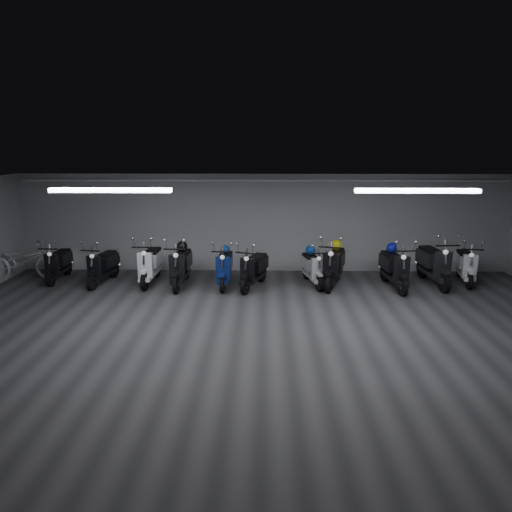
{
  "coord_description": "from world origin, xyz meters",
  "views": [
    {
      "loc": [
        0.04,
        -8.11,
        3.66
      ],
      "look_at": [
        -0.16,
        2.5,
        1.05
      ],
      "focal_mm": 32.56,
      "sensor_mm": 36.0,
      "label": 1
    }
  ],
  "objects_px": {
    "helmet_0": "(182,246)",
    "helmet_4": "(392,248)",
    "scooter_0": "(58,258)",
    "scooter_10": "(466,260)",
    "scooter_3": "(181,260)",
    "helmet_3": "(225,249)",
    "helmet_2": "(336,245)",
    "scooter_8": "(395,262)",
    "scooter_9": "(434,257)",
    "scooter_7": "(334,259)",
    "helmet_1": "(311,250)",
    "scooter_5": "(254,263)",
    "scooter_1": "(102,260)",
    "scooter_4": "(224,262)",
    "scooter_6": "(313,263)",
    "scooter_2": "(150,258)",
    "bicycle": "(22,257)"
  },
  "relations": [
    {
      "from": "helmet_0",
      "to": "helmet_4",
      "type": "distance_m",
      "value": 5.45
    },
    {
      "from": "scooter_0",
      "to": "scooter_10",
      "type": "xyz_separation_m",
      "value": [
        10.89,
        -0.03,
        0.03
      ]
    },
    {
      "from": "scooter_3",
      "to": "helmet_3",
      "type": "xyz_separation_m",
      "value": [
        1.14,
        0.27,
        0.23
      ]
    },
    {
      "from": "scooter_3",
      "to": "helmet_2",
      "type": "xyz_separation_m",
      "value": [
        4.05,
        0.34,
        0.34
      ]
    },
    {
      "from": "scooter_8",
      "to": "scooter_9",
      "type": "relative_size",
      "value": 0.93
    },
    {
      "from": "helmet_2",
      "to": "helmet_4",
      "type": "height_order",
      "value": "helmet_2"
    },
    {
      "from": "scooter_7",
      "to": "helmet_1",
      "type": "relative_size",
      "value": 7.3
    },
    {
      "from": "scooter_7",
      "to": "helmet_3",
      "type": "height_order",
      "value": "scooter_7"
    },
    {
      "from": "scooter_9",
      "to": "scooter_5",
      "type": "bearing_deg",
      "value": 179.61
    },
    {
      "from": "scooter_0",
      "to": "helmet_4",
      "type": "xyz_separation_m",
      "value": [
        8.85,
        -0.25,
        0.38
      ]
    },
    {
      "from": "scooter_10",
      "to": "helmet_2",
      "type": "height_order",
      "value": "scooter_10"
    },
    {
      "from": "scooter_1",
      "to": "scooter_0",
      "type": "bearing_deg",
      "value": 177.85
    },
    {
      "from": "scooter_4",
      "to": "scooter_10",
      "type": "bearing_deg",
      "value": 3.93
    },
    {
      "from": "scooter_5",
      "to": "scooter_6",
      "type": "relative_size",
      "value": 1.07
    },
    {
      "from": "scooter_0",
      "to": "scooter_6",
      "type": "xyz_separation_m",
      "value": [
        6.82,
        -0.26,
        -0.01
      ]
    },
    {
      "from": "helmet_0",
      "to": "helmet_1",
      "type": "distance_m",
      "value": 3.38
    },
    {
      "from": "scooter_2",
      "to": "scooter_8",
      "type": "xyz_separation_m",
      "value": [
        6.33,
        -0.3,
        0.0
      ]
    },
    {
      "from": "scooter_10",
      "to": "helmet_3",
      "type": "relative_size",
      "value": 7.56
    },
    {
      "from": "scooter_8",
      "to": "scooter_7",
      "type": "bearing_deg",
      "value": 168.16
    },
    {
      "from": "scooter_1",
      "to": "helmet_1",
      "type": "xyz_separation_m",
      "value": [
        5.48,
        0.22,
        0.25
      ]
    },
    {
      "from": "scooter_5",
      "to": "scooter_10",
      "type": "height_order",
      "value": "scooter_5"
    },
    {
      "from": "scooter_0",
      "to": "scooter_7",
      "type": "height_order",
      "value": "scooter_7"
    },
    {
      "from": "helmet_0",
      "to": "helmet_3",
      "type": "bearing_deg",
      "value": 0.29
    },
    {
      "from": "helmet_4",
      "to": "scooter_5",
      "type": "bearing_deg",
      "value": -175.13
    },
    {
      "from": "helmet_1",
      "to": "scooter_5",
      "type": "bearing_deg",
      "value": -161.11
    },
    {
      "from": "scooter_4",
      "to": "helmet_4",
      "type": "xyz_separation_m",
      "value": [
        4.33,
        0.15,
        0.35
      ]
    },
    {
      "from": "scooter_2",
      "to": "bicycle",
      "type": "bearing_deg",
      "value": 177.59
    },
    {
      "from": "scooter_2",
      "to": "scooter_6",
      "type": "height_order",
      "value": "scooter_2"
    },
    {
      "from": "scooter_4",
      "to": "helmet_1",
      "type": "height_order",
      "value": "scooter_4"
    },
    {
      "from": "scooter_3",
      "to": "scooter_8",
      "type": "distance_m",
      "value": 5.48
    },
    {
      "from": "scooter_5",
      "to": "helmet_1",
      "type": "bearing_deg",
      "value": 38.94
    },
    {
      "from": "scooter_2",
      "to": "helmet_3",
      "type": "relative_size",
      "value": 8.09
    },
    {
      "from": "helmet_0",
      "to": "helmet_2",
      "type": "height_order",
      "value": "helmet_2"
    },
    {
      "from": "scooter_9",
      "to": "helmet_4",
      "type": "height_order",
      "value": "scooter_9"
    },
    {
      "from": "scooter_7",
      "to": "scooter_5",
      "type": "bearing_deg",
      "value": -156.37
    },
    {
      "from": "scooter_2",
      "to": "scooter_7",
      "type": "height_order",
      "value": "scooter_7"
    },
    {
      "from": "scooter_2",
      "to": "helmet_2",
      "type": "xyz_separation_m",
      "value": [
        4.9,
        0.13,
        0.34
      ]
    },
    {
      "from": "scooter_2",
      "to": "scooter_10",
      "type": "xyz_separation_m",
      "value": [
        8.34,
        0.18,
        -0.05
      ]
    },
    {
      "from": "helmet_1",
      "to": "scooter_7",
      "type": "bearing_deg",
      "value": -26.84
    },
    {
      "from": "scooter_7",
      "to": "helmet_2",
      "type": "bearing_deg",
      "value": 90.0
    },
    {
      "from": "helmet_1",
      "to": "helmet_3",
      "type": "bearing_deg",
      "value": -177.05
    },
    {
      "from": "scooter_10",
      "to": "scooter_0",
      "type": "bearing_deg",
      "value": -169.15
    },
    {
      "from": "scooter_3",
      "to": "scooter_10",
      "type": "relative_size",
      "value": 1.07
    },
    {
      "from": "scooter_4",
      "to": "scooter_6",
      "type": "bearing_deg",
      "value": 4.02
    },
    {
      "from": "scooter_4",
      "to": "bicycle",
      "type": "distance_m",
      "value": 5.52
    },
    {
      "from": "scooter_4",
      "to": "scooter_9",
      "type": "relative_size",
      "value": 0.88
    },
    {
      "from": "scooter_9",
      "to": "scooter_10",
      "type": "relative_size",
      "value": 1.15
    },
    {
      "from": "scooter_5",
      "to": "helmet_0",
      "type": "bearing_deg",
      "value": -171.53
    },
    {
      "from": "bicycle",
      "to": "helmet_4",
      "type": "relative_size",
      "value": 7.05
    },
    {
      "from": "helmet_1",
      "to": "bicycle",
      "type": "bearing_deg",
      "value": 179.57
    }
  ]
}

